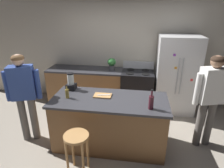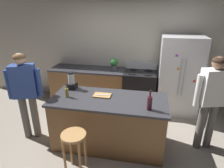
# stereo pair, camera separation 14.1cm
# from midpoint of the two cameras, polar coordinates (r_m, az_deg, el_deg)

# --- Properties ---
(ground_plane) EXTENTS (14.00, 14.00, 0.00)m
(ground_plane) POSITION_cam_midpoint_polar(r_m,az_deg,el_deg) (3.70, 0.20, -17.28)
(ground_plane) COLOR #9E9384
(back_wall) EXTENTS (8.00, 0.10, 2.70)m
(back_wall) POSITION_cam_midpoint_polar(r_m,az_deg,el_deg) (4.89, 4.64, 10.23)
(back_wall) COLOR beige
(back_wall) RESTS_ON ground_plane
(kitchen_island) EXTENTS (1.96, 0.87, 0.92)m
(kitchen_island) POSITION_cam_midpoint_polar(r_m,az_deg,el_deg) (3.43, 0.21, -11.32)
(kitchen_island) COLOR brown
(kitchen_island) RESTS_ON ground_plane
(back_counter_run) EXTENTS (2.00, 0.64, 0.92)m
(back_counter_run) POSITION_cam_midpoint_polar(r_m,az_deg,el_deg) (4.94, -5.49, -0.55)
(back_counter_run) COLOR brown
(back_counter_run) RESTS_ON ground_plane
(refrigerator) EXTENTS (0.90, 0.73, 1.78)m
(refrigerator) POSITION_cam_midpoint_polar(r_m,az_deg,el_deg) (4.61, 20.22, 2.28)
(refrigerator) COLOR silver
(refrigerator) RESTS_ON ground_plane
(stove_range) EXTENTS (0.76, 0.65, 1.10)m
(stove_range) POSITION_cam_midpoint_polar(r_m,az_deg,el_deg) (4.72, 8.98, -1.65)
(stove_range) COLOR black
(stove_range) RESTS_ON ground_plane
(person_by_island_left) EXTENTS (0.59, 0.34, 1.64)m
(person_by_island_left) POSITION_cam_midpoint_polar(r_m,az_deg,el_deg) (3.67, -23.60, -1.47)
(person_by_island_left) COLOR #66605B
(person_by_island_left) RESTS_ON ground_plane
(person_by_sink_right) EXTENTS (0.59, 0.33, 1.66)m
(person_by_sink_right) POSITION_cam_midpoint_polar(r_m,az_deg,el_deg) (3.52, 28.72, -3.20)
(person_by_sink_right) COLOR #66605B
(person_by_sink_right) RESTS_ON ground_plane
(bar_stool) EXTENTS (0.36, 0.36, 0.68)m
(bar_stool) POSITION_cam_midpoint_polar(r_m,az_deg,el_deg) (2.91, -9.85, -16.96)
(bar_stool) COLOR #B7844C
(bar_stool) RESTS_ON ground_plane
(potted_plant) EXTENTS (0.20, 0.20, 0.30)m
(potted_plant) POSITION_cam_midpoint_polar(r_m,az_deg,el_deg) (4.60, 1.49, 6.16)
(potted_plant) COLOR #4C4C51
(potted_plant) RESTS_ON back_counter_run
(blender_appliance) EXTENTS (0.17, 0.17, 0.32)m
(blender_appliance) POSITION_cam_midpoint_polar(r_m,az_deg,el_deg) (3.62, -10.91, 0.66)
(blender_appliance) COLOR black
(blender_appliance) RESTS_ON kitchen_island
(bottle_vinegar) EXTENTS (0.06, 0.06, 0.24)m
(bottle_vinegar) POSITION_cam_midpoint_polar(r_m,az_deg,el_deg) (3.30, -12.17, -2.48)
(bottle_vinegar) COLOR olive
(bottle_vinegar) RESTS_ON kitchen_island
(bottle_wine) EXTENTS (0.08, 0.08, 0.32)m
(bottle_wine) POSITION_cam_midpoint_polar(r_m,az_deg,el_deg) (2.89, 12.55, -5.51)
(bottle_wine) COLOR #471923
(bottle_wine) RESTS_ON kitchen_island
(cutting_board) EXTENTS (0.30, 0.20, 0.02)m
(cutting_board) POSITION_cam_midpoint_polar(r_m,az_deg,el_deg) (3.30, -1.74, -3.43)
(cutting_board) COLOR #B7844C
(cutting_board) RESTS_ON kitchen_island
(chef_knife) EXTENTS (0.22, 0.08, 0.01)m
(chef_knife) POSITION_cam_midpoint_polar(r_m,az_deg,el_deg) (3.29, -1.40, -3.25)
(chef_knife) COLOR #B7BABF
(chef_knife) RESTS_ON cutting_board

